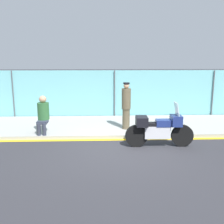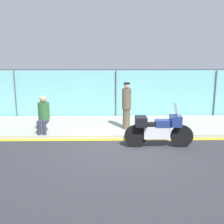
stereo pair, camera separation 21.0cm
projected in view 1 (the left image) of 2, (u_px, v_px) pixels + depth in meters
name	position (u px, v px, depth m)	size (l,w,h in m)	color
ground_plane	(122.00, 150.00, 8.18)	(120.00, 120.00, 0.00)	#2D2D33
sidewalk	(116.00, 126.00, 10.93)	(34.94, 3.27, 0.13)	#9E9E99
curb_paint_stripe	(119.00, 140.00, 9.25)	(34.94, 0.18, 0.01)	gold
storefront_fence	(114.00, 94.00, 12.40)	(33.19, 0.17, 2.27)	#6BB2B7
motorcycle	(159.00, 129.00, 8.45)	(2.22, 0.52, 1.46)	black
officer_standing	(126.00, 105.00, 10.02)	(0.35, 0.35, 1.79)	brown
person_seated_on_curb	(43.00, 113.00, 9.53)	(0.42, 0.71, 1.37)	#2D3342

